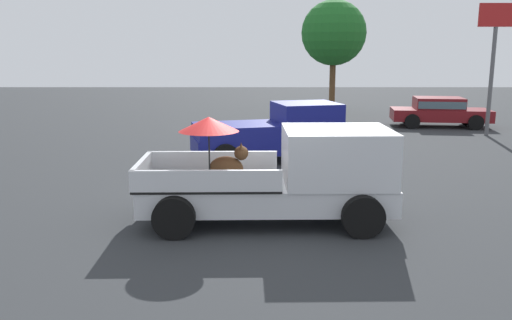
{
  "coord_description": "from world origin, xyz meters",
  "views": [
    {
      "loc": [
        -0.22,
        -10.35,
        3.42
      ],
      "look_at": [
        -0.24,
        0.85,
        1.1
      ],
      "focal_mm": 37.19,
      "sensor_mm": 36.0,
      "label": 1
    }
  ],
  "objects_px": {
    "pickup_truck_main": "(290,175)",
    "pickup_truck_red": "(277,133)",
    "parked_sedan_near": "(441,110)",
    "motel_sign": "(496,44)"
  },
  "relations": [
    {
      "from": "parked_sedan_near",
      "to": "motel_sign",
      "type": "bearing_deg",
      "value": -59.31
    },
    {
      "from": "pickup_truck_main",
      "to": "parked_sedan_near",
      "type": "relative_size",
      "value": 1.13
    },
    {
      "from": "pickup_truck_main",
      "to": "motel_sign",
      "type": "relative_size",
      "value": 0.97
    },
    {
      "from": "pickup_truck_main",
      "to": "parked_sedan_near",
      "type": "bearing_deg",
      "value": 59.64
    },
    {
      "from": "pickup_truck_main",
      "to": "pickup_truck_red",
      "type": "xyz_separation_m",
      "value": [
        -0.02,
        6.14,
        -0.09
      ]
    },
    {
      "from": "pickup_truck_main",
      "to": "pickup_truck_red",
      "type": "distance_m",
      "value": 6.14
    },
    {
      "from": "parked_sedan_near",
      "to": "motel_sign",
      "type": "distance_m",
      "value": 4.05
    },
    {
      "from": "motel_sign",
      "to": "pickup_truck_main",
      "type": "bearing_deg",
      "value": -128.32
    },
    {
      "from": "pickup_truck_red",
      "to": "motel_sign",
      "type": "distance_m",
      "value": 10.48
    },
    {
      "from": "parked_sedan_near",
      "to": "pickup_truck_red",
      "type": "bearing_deg",
      "value": -128.08
    }
  ]
}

